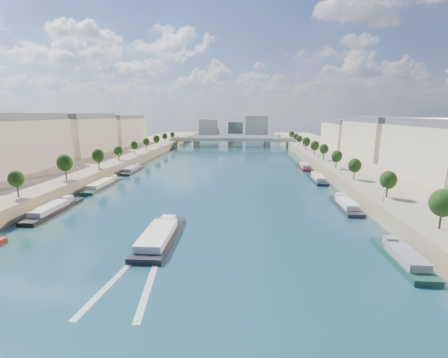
# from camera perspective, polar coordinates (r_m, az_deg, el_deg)

# --- Properties ---
(ground) EXTENTS (700.00, 700.00, 0.00)m
(ground) POSITION_cam_1_polar(r_m,az_deg,el_deg) (143.85, -1.12, 0.46)
(ground) COLOR #0C2536
(ground) RESTS_ON ground
(quay_left) EXTENTS (44.00, 520.00, 5.00)m
(quay_left) POSITION_cam_1_polar(r_m,az_deg,el_deg) (166.23, -26.68, 1.64)
(quay_left) COLOR #9E8460
(quay_left) RESTS_ON ground
(quay_right) EXTENTS (44.00, 520.00, 5.00)m
(quay_right) POSITION_cam_1_polar(r_m,az_deg,el_deg) (154.38, 26.55, 0.91)
(quay_right) COLOR #9E8460
(quay_right) RESTS_ON ground
(pave_left) EXTENTS (14.00, 520.00, 0.10)m
(pave_left) POSITION_cam_1_polar(r_m,az_deg,el_deg) (158.64, -22.11, 2.53)
(pave_left) COLOR gray
(pave_left) RESTS_ON quay_left
(pave_right) EXTENTS (14.00, 520.00, 0.10)m
(pave_right) POSITION_cam_1_polar(r_m,az_deg,el_deg) (148.86, 21.30, 1.99)
(pave_right) COLOR gray
(pave_right) RESTS_ON quay_right
(trees_left) EXTENTS (4.80, 268.80, 8.26)m
(trees_left) POSITION_cam_1_polar(r_m,az_deg,el_deg) (158.79, -21.31, 4.59)
(trees_left) COLOR #382B1E
(trees_left) RESTS_ON ground
(trees_right) EXTENTS (4.80, 268.80, 8.26)m
(trees_right) POSITION_cam_1_polar(r_m,az_deg,el_deg) (157.00, 19.71, 4.63)
(trees_right) COLOR #382B1E
(trees_right) RESTS_ON ground
(lamps_left) EXTENTS (0.36, 200.36, 4.28)m
(lamps_left) POSITION_cam_1_polar(r_m,az_deg,el_deg) (147.40, -22.32, 2.89)
(lamps_left) COLOR black
(lamps_left) RESTS_ON ground
(lamps_right) EXTENTS (0.36, 200.36, 4.28)m
(lamps_right) POSITION_cam_1_polar(r_m,az_deg,el_deg) (151.93, 19.21, 3.40)
(lamps_right) COLOR black
(lamps_right) RESTS_ON ground
(buildings_left) EXTENTS (16.00, 226.00, 23.20)m
(buildings_left) POSITION_cam_1_polar(r_m,az_deg,el_deg) (181.53, -28.74, 6.69)
(buildings_left) COLOR #C2B795
(buildings_left) RESTS_ON ground
(buildings_right) EXTENTS (16.00, 226.00, 23.20)m
(buildings_right) POSITION_cam_1_polar(r_m,az_deg,el_deg) (168.72, 29.60, 6.28)
(buildings_right) COLOR #C2B795
(buildings_right) RESTS_ON ground
(skyline) EXTENTS (79.00, 42.00, 22.00)m
(skyline) POSITION_cam_1_polar(r_m,az_deg,el_deg) (360.07, 2.68, 10.02)
(skyline) COLOR #C2B795
(skyline) RESTS_ON ground
(bridge) EXTENTS (112.00, 12.00, 8.15)m
(bridge) POSITION_cam_1_polar(r_m,az_deg,el_deg) (273.02, 1.46, 7.24)
(bridge) COLOR #C1B79E
(bridge) RESTS_ON ground
(tour_barge) EXTENTS (7.73, 25.79, 3.63)m
(tour_barge) POSITION_cam_1_polar(r_m,az_deg,el_deg) (74.92, -12.15, -10.58)
(tour_barge) COLOR black
(tour_barge) RESTS_ON ground
(wake) EXTENTS (10.76, 25.98, 0.04)m
(wake) POSITION_cam_1_polar(r_m,az_deg,el_deg) (61.20, -16.65, -17.33)
(wake) COLOR silver
(wake) RESTS_ON ground
(moored_barges_left) EXTENTS (5.00, 151.44, 3.60)m
(moored_barges_left) POSITION_cam_1_polar(r_m,az_deg,el_deg) (107.41, -29.22, -4.87)
(moored_barges_left) COLOR black
(moored_barges_left) RESTS_ON ground
(moored_barges_right) EXTENTS (5.00, 125.05, 3.60)m
(moored_barges_right) POSITION_cam_1_polar(r_m,az_deg,el_deg) (121.52, 19.53, -2.11)
(moored_barges_right) COLOR #193F35
(moored_barges_right) RESTS_ON ground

